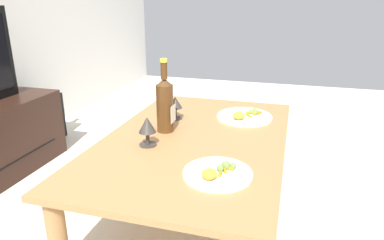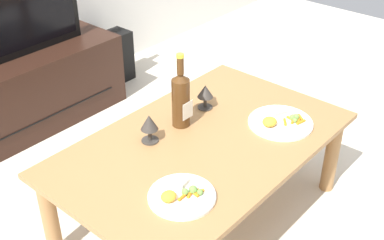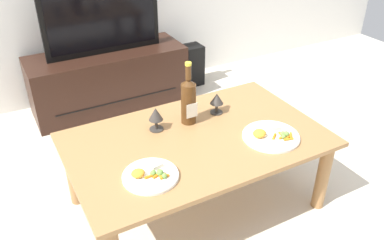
% 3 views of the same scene
% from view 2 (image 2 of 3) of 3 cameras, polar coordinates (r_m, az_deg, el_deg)
% --- Properties ---
extents(ground_plane, '(6.40, 6.40, 0.00)m').
position_cam_2_polar(ground_plane, '(2.48, 1.15, -11.07)').
color(ground_plane, beige).
extents(dining_table, '(1.33, 0.83, 0.45)m').
position_cam_2_polar(dining_table, '(2.24, 1.25, -3.79)').
color(dining_table, '#9E7042').
rests_on(dining_table, ground_plane).
extents(tv_stand, '(1.22, 0.45, 0.46)m').
position_cam_2_polar(tv_stand, '(3.21, -18.46, 3.14)').
color(tv_stand, black).
rests_on(tv_stand, ground_plane).
extents(tv_screen, '(0.89, 0.05, 0.57)m').
position_cam_2_polar(tv_screen, '(3.01, -20.11, 11.72)').
color(tv_screen, black).
rests_on(tv_screen, tv_stand).
extents(floor_speaker, '(0.17, 0.17, 0.36)m').
position_cam_2_polar(floor_speaker, '(3.67, -8.41, 7.28)').
color(floor_speaker, black).
rests_on(floor_speaker, ground_plane).
extents(wine_bottle, '(0.08, 0.08, 0.36)m').
position_cam_2_polar(wine_bottle, '(2.24, -1.29, 2.56)').
color(wine_bottle, '#4C2D14').
rests_on(wine_bottle, dining_table).
extents(goblet_left, '(0.08, 0.08, 0.13)m').
position_cam_2_polar(goblet_left, '(2.16, -4.90, -0.46)').
color(goblet_left, '#38332D').
rests_on(goblet_left, dining_table).
extents(goblet_right, '(0.08, 0.08, 0.12)m').
position_cam_2_polar(goblet_right, '(2.40, 1.52, 3.12)').
color(goblet_right, '#38332D').
rests_on(goblet_right, dining_table).
extents(dinner_plate_left, '(0.26, 0.26, 0.05)m').
position_cam_2_polar(dinner_plate_left, '(1.89, -1.20, -8.56)').
color(dinner_plate_left, white).
rests_on(dinner_plate_left, dining_table).
extents(dinner_plate_right, '(0.30, 0.30, 0.05)m').
position_cam_2_polar(dinner_plate_right, '(2.35, 10.03, -0.19)').
color(dinner_plate_right, white).
rests_on(dinner_plate_right, dining_table).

